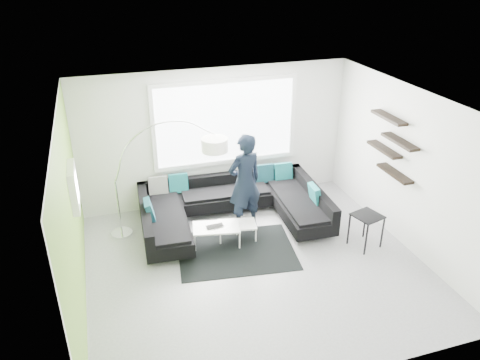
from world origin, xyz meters
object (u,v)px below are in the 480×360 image
person (245,182)px  laptop (216,227)px  side_table (366,231)px  coffee_table (227,232)px  arc_lamp (115,182)px  sectional_sofa (233,209)px

person → laptop: (-0.69, -0.46, -0.58)m
side_table → laptop: size_ratio=1.96×
coffee_table → laptop: 0.30m
arc_lamp → person: size_ratio=1.16×
sectional_sofa → coffee_table: bearing=-114.9°
coffee_table → laptop: laptop is taller
arc_lamp → sectional_sofa: bearing=6.5°
arc_lamp → laptop: bearing=-14.5°
coffee_table → side_table: size_ratio=1.71×
coffee_table → person: size_ratio=0.57×
sectional_sofa → laptop: size_ratio=11.08×
coffee_table → laptop: size_ratio=3.35×
laptop → sectional_sofa: bearing=45.5°
sectional_sofa → laptop: bearing=-127.5°
side_table → person: (-1.84, 1.28, 0.63)m
coffee_table → side_table: side_table is taller
sectional_sofa → side_table: (2.03, -1.41, -0.01)m
side_table → person: size_ratio=0.33×
coffee_table → side_table: 2.47m
sectional_sofa → arc_lamp: (-2.09, 0.28, 0.77)m
sectional_sofa → side_table: sectional_sofa is taller
arc_lamp → person: 2.32m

